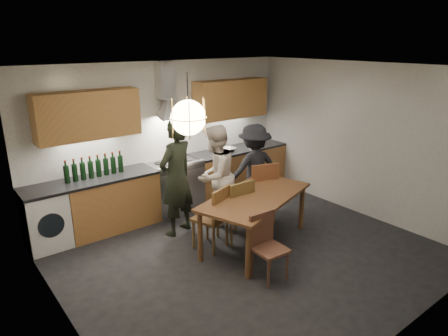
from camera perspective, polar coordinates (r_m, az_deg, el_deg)
ground at (r=5.92m, az=3.22°, el=-11.89°), size 5.00×5.00×0.00m
room_shell at (r=5.28m, az=3.54°, el=4.39°), size 5.02×4.52×2.61m
counter_run at (r=7.18m, az=-6.87°, el=-2.51°), size 5.00×0.62×0.90m
range_stove at (r=7.17m, az=-7.00°, el=-2.63°), size 0.90×0.60×0.92m
wall_fixtures at (r=6.90m, az=-7.98°, el=8.85°), size 4.30×0.54×1.10m
pendant_lamp at (r=4.53m, az=-5.12°, el=7.17°), size 0.43×0.43×0.70m
dining_table at (r=5.85m, az=4.51°, el=-4.73°), size 2.05×1.46×0.78m
chair_back_left at (r=5.76m, az=-1.26°, el=-6.58°), size 0.56×0.56×0.96m
chair_back_mid at (r=5.99m, az=1.95°, el=-5.54°), size 0.45×0.45×0.97m
chair_back_right at (r=6.61m, az=5.41°, el=-2.90°), size 0.60×0.60×1.05m
chair_front at (r=5.17m, az=6.02°, el=-10.42°), size 0.41×0.41×0.86m
person_left at (r=6.16m, az=-6.83°, el=-1.37°), size 0.77×0.62×1.84m
person_mid at (r=6.45m, az=-1.29°, el=-1.15°), size 0.98×0.87×1.67m
person_right at (r=6.97m, az=4.30°, el=-0.12°), size 1.12×0.79×1.58m
mixing_bowl at (r=7.64m, az=0.73°, el=2.68°), size 0.27×0.27×0.06m
stock_pot at (r=8.10m, az=4.10°, el=3.76°), size 0.23×0.23×0.14m
wine_bottles at (r=6.46m, az=-18.03°, el=0.21°), size 0.93×0.08×0.34m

